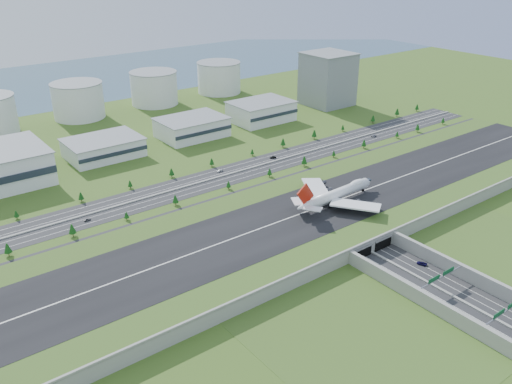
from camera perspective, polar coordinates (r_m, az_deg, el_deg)
ground at (r=348.67m, az=6.00°, el=-3.01°), size 1200.00×1200.00×0.00m
airfield_deck at (r=346.73m, az=6.04°, el=-2.41°), size 520.00×100.00×9.20m
underpass_road at (r=293.50m, az=19.48°, el=-9.46°), size 38.80×120.40×8.00m
sign_gantry_near at (r=293.49m, az=18.88°, el=-8.54°), size 38.70×0.70×9.80m
sign_gantry_far at (r=280.08m, az=24.78°, el=-11.38°), size 38.70×0.70×9.80m
north_expressway at (r=415.73m, az=-2.91°, el=1.84°), size 560.00×36.00×0.12m
tree_row at (r=423.71m, az=-0.96°, el=2.99°), size 497.89×48.68×8.39m
hangar_mid_a at (r=466.54m, az=-15.76°, el=4.50°), size 58.00×42.00×15.00m
hangar_mid_b at (r=500.87m, az=-6.77°, el=6.76°), size 58.00×42.00×17.00m
hangar_mid_c at (r=543.43m, az=0.54°, el=8.48°), size 58.00×42.00×19.00m
office_tower at (r=603.39m, az=7.55°, el=11.68°), size 46.00×46.00×55.00m
fuel_tank_b at (r=580.01m, az=-18.21°, el=9.12°), size 50.00×50.00×35.00m
fuel_tank_c at (r=611.70m, az=-10.67°, el=10.68°), size 50.00×50.00×35.00m
fuel_tank_d at (r=653.00m, az=-3.92°, el=11.92°), size 50.00×50.00×35.00m
bay_water at (r=751.97m, az=-20.11°, el=10.84°), size 1200.00×260.00×0.06m
boeing_747 at (r=353.30m, az=8.49°, el=-0.19°), size 71.10×67.10×21.97m
car_0 at (r=293.75m, az=16.08°, el=-9.51°), size 2.65×4.75×1.53m
car_1 at (r=281.61m, az=20.51°, el=-11.87°), size 1.73×4.47×1.45m
car_2 at (r=314.48m, az=17.05°, el=-7.20°), size 4.32×6.07×1.54m
car_4 at (r=362.58m, az=-17.34°, el=-2.78°), size 4.59×2.08×1.53m
car_5 at (r=446.99m, az=1.80°, el=3.67°), size 5.49×3.37×1.71m
car_6 at (r=510.42m, az=12.31°, el=5.81°), size 6.52×4.09×1.68m
car_7 at (r=421.21m, az=-3.84°, el=2.26°), size 5.99×2.87×1.69m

